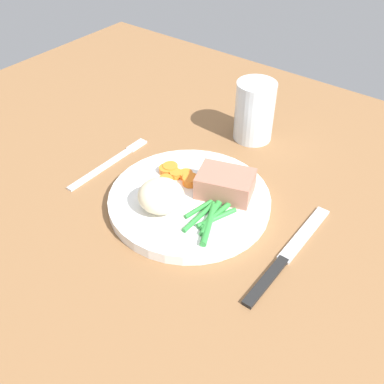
{
  "coord_description": "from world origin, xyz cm",
  "views": [
    {
      "loc": [
        30.07,
        -40.8,
        45.38
      ],
      "look_at": [
        0.47,
        -2.32,
        4.6
      ],
      "focal_mm": 42.5,
      "sensor_mm": 36.0,
      "label": 1
    }
  ],
  "objects_px": {
    "water_glass": "(254,115)",
    "meat_portion": "(225,184)",
    "fork": "(109,164)",
    "dinner_plate": "(192,202)",
    "knife": "(287,255)"
  },
  "relations": [
    {
      "from": "fork",
      "to": "dinner_plate",
      "type": "bearing_deg",
      "value": -2.71
    },
    {
      "from": "knife",
      "to": "water_glass",
      "type": "distance_m",
      "value": 0.28
    },
    {
      "from": "knife",
      "to": "water_glass",
      "type": "relative_size",
      "value": 2.01
    },
    {
      "from": "fork",
      "to": "water_glass",
      "type": "height_order",
      "value": "water_glass"
    },
    {
      "from": "meat_portion",
      "to": "knife",
      "type": "xyz_separation_m",
      "value": [
        0.12,
        -0.04,
        -0.03
      ]
    },
    {
      "from": "dinner_plate",
      "to": "knife",
      "type": "xyz_separation_m",
      "value": [
        0.15,
        -0.0,
        -0.01
      ]
    },
    {
      "from": "meat_portion",
      "to": "fork",
      "type": "bearing_deg",
      "value": -168.86
    },
    {
      "from": "meat_portion",
      "to": "fork",
      "type": "distance_m",
      "value": 0.2
    },
    {
      "from": "meat_portion",
      "to": "knife",
      "type": "distance_m",
      "value": 0.13
    },
    {
      "from": "meat_portion",
      "to": "knife",
      "type": "bearing_deg",
      "value": -17.6
    },
    {
      "from": "dinner_plate",
      "to": "meat_portion",
      "type": "height_order",
      "value": "meat_portion"
    },
    {
      "from": "water_glass",
      "to": "meat_portion",
      "type": "bearing_deg",
      "value": -71.07
    },
    {
      "from": "fork",
      "to": "water_glass",
      "type": "xyz_separation_m",
      "value": [
        0.14,
        0.21,
        0.04
      ]
    },
    {
      "from": "dinner_plate",
      "to": "fork",
      "type": "distance_m",
      "value": 0.17
    },
    {
      "from": "meat_portion",
      "to": "water_glass",
      "type": "height_order",
      "value": "water_glass"
    }
  ]
}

